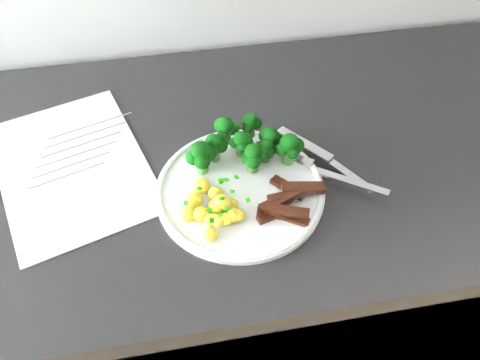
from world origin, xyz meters
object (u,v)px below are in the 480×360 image
broccoli (244,145)px  knife (336,166)px  beef_strips (287,201)px  plate (240,189)px  potatoes (212,208)px  fork (334,174)px  counter (251,285)px  recipe_paper (72,166)px

broccoli → knife: 0.15m
beef_strips → plate: bearing=144.6°
potatoes → fork: bearing=9.8°
beef_strips → fork: beef_strips is taller
counter → fork: 0.49m
potatoes → counter: bearing=53.1°
broccoli → knife: bearing=-15.3°
recipe_paper → potatoes: size_ratio=3.30×
potatoes → beef_strips: (0.11, -0.01, -0.00)m
broccoli → potatoes: (-0.06, -0.10, -0.02)m
beef_strips → knife: 0.12m
fork → recipe_paper: bearing=165.5°
counter → knife: knife is taller
counter → fork: (0.11, -0.08, 0.47)m
plate → beef_strips: 0.08m
plate → broccoli: (0.02, 0.06, 0.04)m
beef_strips → counter: bearing=100.6°
potatoes → knife: bearing=15.6°
recipe_paper → plate: 0.28m
plate → knife: (0.16, 0.02, 0.00)m
recipe_paper → fork: size_ratio=2.44×
fork → knife: size_ratio=0.91×
counter → recipe_paper: (-0.30, 0.02, 0.45)m
fork → broccoli: bearing=154.4°
counter → fork: bearing=-37.0°
counter → knife: bearing=-25.8°
plate → fork: bearing=-1.7°
plate → beef_strips: size_ratio=2.35×
plate → potatoes: 0.06m
broccoli → fork: broccoli is taller
broccoli → potatoes: broccoli is taller
recipe_paper → broccoli: 0.28m
broccoli → beef_strips: 0.12m
potatoes → fork: 0.20m
plate → beef_strips: bearing=-35.4°
recipe_paper → potatoes: 0.26m
potatoes → beef_strips: potatoes is taller
potatoes → broccoli: bearing=56.5°
plate → broccoli: bearing=74.2°
recipe_paper → plate: plate is taller
recipe_paper → knife: bearing=-11.0°
counter → plate: size_ratio=9.19×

